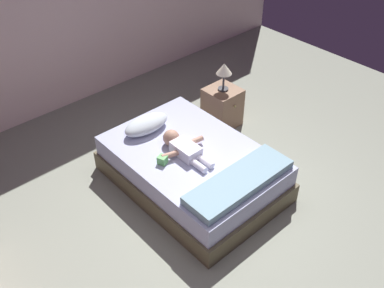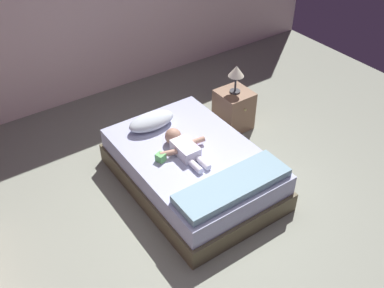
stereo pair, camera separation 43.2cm
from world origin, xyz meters
name	(u,v)px [view 1 (the left image)]	position (x,y,z in m)	size (l,w,h in m)	color
ground_plane	(220,232)	(0.00, 0.00, 0.00)	(8.00, 8.00, 0.00)	gray
wall_behind_bed	(43,12)	(0.00, 3.00, 1.28)	(8.00, 0.12, 2.55)	beige
bed	(192,168)	(0.26, 0.68, 0.21)	(1.25, 1.82, 0.43)	brown
pillow	(146,124)	(0.14, 1.28, 0.51)	(0.53, 0.26, 0.16)	silver
baby	(182,147)	(0.18, 0.74, 0.50)	(0.52, 0.64, 0.17)	white
toothbrush	(195,142)	(0.38, 0.77, 0.44)	(0.10, 0.14, 0.02)	purple
nightstand	(222,107)	(1.27, 1.25, 0.25)	(0.38, 0.41, 0.50)	#88654C
lamp	(224,70)	(1.27, 1.25, 0.76)	(0.19, 0.19, 0.35)	#333338
blanket	(239,182)	(0.26, 0.03, 0.48)	(1.12, 0.36, 0.08)	#81A5B5
toy_block	(163,160)	(-0.07, 0.74, 0.48)	(0.10, 0.10, 0.08)	#63BD62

